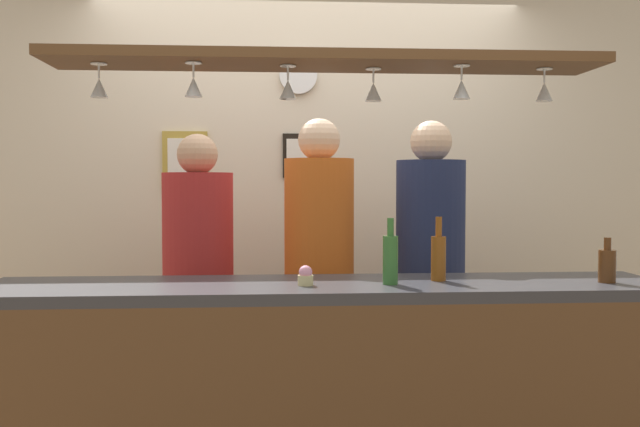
# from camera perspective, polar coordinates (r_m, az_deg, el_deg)

# --- Properties ---
(back_wall) EXTENTS (4.40, 0.06, 2.60)m
(back_wall) POSITION_cam_1_polar(r_m,az_deg,el_deg) (4.28, -0.96, 0.63)
(back_wall) COLOR beige
(back_wall) RESTS_ON ground_plane
(bar_counter) EXTENTS (2.70, 0.55, 1.04)m
(bar_counter) POSITION_cam_1_polar(r_m,az_deg,el_deg) (2.77, 0.92, -12.96)
(bar_counter) COLOR #38383D
(bar_counter) RESTS_ON ground_plane
(overhead_glass_rack) EXTENTS (2.20, 0.36, 0.04)m
(overhead_glass_rack) POSITION_cam_1_polar(r_m,az_deg,el_deg) (2.92, 0.58, 12.04)
(overhead_glass_rack) COLOR brown
(hanging_wineglass_far_left) EXTENTS (0.07, 0.07, 0.13)m
(hanging_wineglass_far_left) POSITION_cam_1_polar(r_m,az_deg,el_deg) (2.96, -17.15, 9.61)
(hanging_wineglass_far_left) COLOR silver
(hanging_wineglass_far_left) RESTS_ON overhead_glass_rack
(hanging_wineglass_left) EXTENTS (0.07, 0.07, 0.13)m
(hanging_wineglass_left) POSITION_cam_1_polar(r_m,az_deg,el_deg) (2.85, -10.02, 9.96)
(hanging_wineglass_left) COLOR silver
(hanging_wineglass_left) RESTS_ON overhead_glass_rack
(hanging_wineglass_center_left) EXTENTS (0.07, 0.07, 0.13)m
(hanging_wineglass_center_left) POSITION_cam_1_polar(r_m,az_deg,el_deg) (2.89, -2.57, 9.90)
(hanging_wineglass_center_left) COLOR silver
(hanging_wineglass_center_left) RESTS_ON overhead_glass_rack
(hanging_wineglass_center) EXTENTS (0.07, 0.07, 0.13)m
(hanging_wineglass_center) POSITION_cam_1_polar(r_m,az_deg,el_deg) (2.96, 4.26, 9.70)
(hanging_wineglass_center) COLOR silver
(hanging_wineglass_center) RESTS_ON overhead_glass_rack
(hanging_wineglass_center_right) EXTENTS (0.07, 0.07, 0.13)m
(hanging_wineglass_center_right) POSITION_cam_1_polar(r_m,az_deg,el_deg) (2.93, 11.18, 9.74)
(hanging_wineglass_center_right) COLOR silver
(hanging_wineglass_center_right) RESTS_ON overhead_glass_rack
(hanging_wineglass_right) EXTENTS (0.07, 0.07, 0.13)m
(hanging_wineglass_right) POSITION_cam_1_polar(r_m,az_deg,el_deg) (3.09, 17.39, 9.29)
(hanging_wineglass_right) COLOR silver
(hanging_wineglass_right) RESTS_ON overhead_glass_rack
(person_left_red_shirt) EXTENTS (0.34, 0.34, 1.67)m
(person_left_red_shirt) POSITION_cam_1_polar(r_m,az_deg,el_deg) (3.53, -9.66, -4.55)
(person_left_red_shirt) COLOR #2D334C
(person_left_red_shirt) RESTS_ON ground_plane
(person_middle_orange_shirt) EXTENTS (0.34, 0.34, 1.75)m
(person_middle_orange_shirt) POSITION_cam_1_polar(r_m,az_deg,el_deg) (3.52, -0.07, -3.72)
(person_middle_orange_shirt) COLOR #2D334C
(person_middle_orange_shirt) RESTS_ON ground_plane
(person_right_navy_shirt) EXTENTS (0.34, 0.34, 1.74)m
(person_right_navy_shirt) POSITION_cam_1_polar(r_m,az_deg,el_deg) (3.60, 8.76, -3.68)
(person_right_navy_shirt) COLOR #2D334C
(person_right_navy_shirt) RESTS_ON ground_plane
(bottle_beer_amber_tall) EXTENTS (0.06, 0.06, 0.26)m
(bottle_beer_amber_tall) POSITION_cam_1_polar(r_m,az_deg,el_deg) (2.94, 9.40, -3.36)
(bottle_beer_amber_tall) COLOR brown
(bottle_beer_amber_tall) RESTS_ON bar_counter
(bottle_beer_brown_stubby) EXTENTS (0.07, 0.07, 0.18)m
(bottle_beer_brown_stubby) POSITION_cam_1_polar(r_m,az_deg,el_deg) (3.08, 21.86, -3.81)
(bottle_beer_brown_stubby) COLOR #512D14
(bottle_beer_brown_stubby) RESTS_ON bar_counter
(bottle_beer_green_import) EXTENTS (0.06, 0.06, 0.26)m
(bottle_beer_green_import) POSITION_cam_1_polar(r_m,az_deg,el_deg) (2.82, 5.62, -3.54)
(bottle_beer_green_import) COLOR #336B2D
(bottle_beer_green_import) RESTS_ON bar_counter
(cupcake) EXTENTS (0.06, 0.06, 0.08)m
(cupcake) POSITION_cam_1_polar(r_m,az_deg,el_deg) (2.78, -1.16, -5.01)
(cupcake) COLOR beige
(cupcake) RESTS_ON bar_counter
(picture_frame_crest) EXTENTS (0.18, 0.02, 0.26)m
(picture_frame_crest) POSITION_cam_1_polar(r_m,az_deg,el_deg) (4.23, -1.75, 4.61)
(picture_frame_crest) COLOR black
(picture_frame_crest) RESTS_ON back_wall
(picture_frame_caricature) EXTENTS (0.26, 0.02, 0.34)m
(picture_frame_caricature) POSITION_cam_1_polar(r_m,az_deg,el_deg) (4.25, -10.68, 4.16)
(picture_frame_caricature) COLOR #B29338
(picture_frame_caricature) RESTS_ON back_wall
(wall_clock) EXTENTS (0.22, 0.03, 0.22)m
(wall_clock) POSITION_cam_1_polar(r_m,az_deg,el_deg) (4.27, -1.74, 10.94)
(wall_clock) COLOR white
(wall_clock) RESTS_ON back_wall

